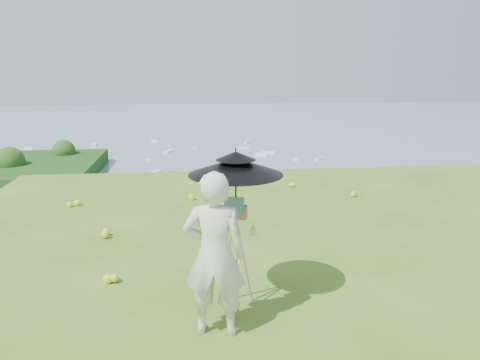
{
  "coord_description": "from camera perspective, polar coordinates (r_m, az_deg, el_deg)",
  "views": [
    {
      "loc": [
        -2.36,
        -5.98,
        2.92
      ],
      "look_at": [
        -1.54,
        1.73,
        1.01
      ],
      "focal_mm": 35.0,
      "sensor_mm": 36.0,
      "label": 1
    }
  ],
  "objects": [
    {
      "name": "wildflowers",
      "position": [
        7.25,
        13.71,
        -9.84
      ],
      "size": [
        10.0,
        10.5,
        0.12
      ],
      "primitive_type": null,
      "color": "yellow",
      "rests_on": "ground"
    },
    {
      "name": "ground",
      "position": [
        7.06,
        14.36,
        -11.07
      ],
      "size": [
        14.0,
        14.0,
        0.0
      ],
      "primitive_type": "plane",
      "color": "#3A6B1E",
      "rests_on": "ground"
    },
    {
      "name": "bay_water",
      "position": [
        248.74,
        -5.46,
        5.21
      ],
      "size": [
        700.0,
        700.0,
        0.0
      ],
      "primitive_type": "plane",
      "color": "#7086A0",
      "rests_on": "ground"
    },
    {
      "name": "field_easel",
      "position": [
        5.71,
        -0.55,
        -8.85
      ],
      "size": [
        0.69,
        0.69,
        1.43
      ],
      "primitive_type": null,
      "rotation": [
        0.0,
        0.0,
        -0.33
      ],
      "color": "#A38544",
      "rests_on": "ground"
    },
    {
      "name": "moored_boats",
      "position": [
        171.23,
        -9.31,
        1.29
      ],
      "size": [
        140.0,
        140.0,
        0.7
      ],
      "primitive_type": null,
      "color": "white",
      "rests_on": "bay_water"
    },
    {
      "name": "painter",
      "position": [
        5.11,
        -3.14,
        -9.1
      ],
      "size": [
        0.74,
        0.55,
        1.86
      ],
      "primitive_type": "imported",
      "rotation": [
        0.0,
        0.0,
        2.97
      ],
      "color": "white",
      "rests_on": "ground"
    },
    {
      "name": "slope_trees",
      "position": [
        44.79,
        -2.56,
        -9.79
      ],
      "size": [
        110.0,
        50.0,
        6.0
      ],
      "primitive_type": null,
      "color": "#1D5118",
      "rests_on": "forest_slope"
    },
    {
      "name": "harbor_town",
      "position": [
        87.26,
        -4.11,
        -8.04
      ],
      "size": [
        110.0,
        22.0,
        5.0
      ],
      "primitive_type": null,
      "color": "beige",
      "rests_on": "shoreline_tier"
    },
    {
      "name": "shoreline_tier",
      "position": [
        89.87,
        -4.04,
        -11.89
      ],
      "size": [
        170.0,
        28.0,
        8.0
      ],
      "primitive_type": "cube",
      "color": "#70695A",
      "rests_on": "bay_water"
    },
    {
      "name": "painter_cap",
      "position": [
        4.84,
        -3.27,
        0.5
      ],
      "size": [
        0.26,
        0.28,
        0.1
      ],
      "primitive_type": null,
      "rotation": [
        0.0,
        0.0,
        -0.4
      ],
      "color": "#D57582",
      "rests_on": "painter"
    },
    {
      "name": "sun_umbrella",
      "position": [
        5.47,
        -0.52,
        -0.28
      ],
      "size": [
        1.41,
        1.41,
        0.81
      ],
      "primitive_type": null,
      "rotation": [
        0.0,
        0.0,
        -0.32
      ],
      "color": "black",
      "rests_on": "field_easel"
    }
  ]
}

